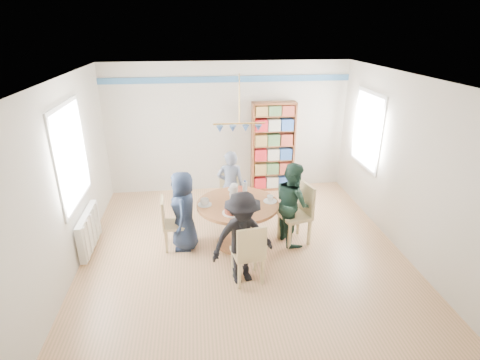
{
  "coord_description": "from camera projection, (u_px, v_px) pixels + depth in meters",
  "views": [
    {
      "loc": [
        -0.66,
        -5.09,
        3.37
      ],
      "look_at": [
        0.0,
        0.4,
        1.05
      ],
      "focal_mm": 28.0,
      "sensor_mm": 36.0,
      "label": 1
    }
  ],
  "objects": [
    {
      "name": "chair_left",
      "position": [
        170.0,
        221.0,
        5.92
      ],
      "size": [
        0.41,
        0.41,
        0.87
      ],
      "color": "#D1B880",
      "rests_on": "ground"
    },
    {
      "name": "tableware",
      "position": [
        236.0,
        198.0,
        5.9
      ],
      "size": [
        1.26,
        1.26,
        0.33
      ],
      "color": "white",
      "rests_on": "dining_table"
    },
    {
      "name": "person_left",
      "position": [
        184.0,
        211.0,
        5.87
      ],
      "size": [
        0.42,
        0.64,
        1.3
      ],
      "primitive_type": "imported",
      "rotation": [
        0.0,
        0.0,
        -1.58
      ],
      "color": "#192338",
      "rests_on": "ground"
    },
    {
      "name": "person_far",
      "position": [
        231.0,
        186.0,
        6.73
      ],
      "size": [
        0.53,
        0.39,
        1.33
      ],
      "primitive_type": "imported",
      "rotation": [
        0.0,
        0.0,
        3.0
      ],
      "color": "gray",
      "rests_on": "ground"
    },
    {
      "name": "person_near",
      "position": [
        242.0,
        238.0,
        5.07
      ],
      "size": [
        0.97,
        0.71,
        1.36
      ],
      "primitive_type": "imported",
      "rotation": [
        0.0,
        0.0,
        0.25
      ],
      "color": "black",
      "rests_on": "ground"
    },
    {
      "name": "ground",
      "position": [
        243.0,
        249.0,
        6.04
      ],
      "size": [
        5.0,
        5.0,
        0.0
      ],
      "primitive_type": "plane",
      "color": "tan"
    },
    {
      "name": "chair_right",
      "position": [
        300.0,
        211.0,
        6.08
      ],
      "size": [
        0.55,
        0.55,
        1.01
      ],
      "color": "#D1B880",
      "rests_on": "ground"
    },
    {
      "name": "room_shell",
      "position": [
        221.0,
        136.0,
        6.16
      ],
      "size": [
        5.0,
        5.0,
        5.0
      ],
      "color": "white",
      "rests_on": "ground"
    },
    {
      "name": "chair_far",
      "position": [
        231.0,
        191.0,
        6.94
      ],
      "size": [
        0.44,
        0.44,
        0.91
      ],
      "color": "#D1B880",
      "rests_on": "ground"
    },
    {
      "name": "radiator",
      "position": [
        89.0,
        230.0,
        5.91
      ],
      "size": [
        0.12,
        1.0,
        0.6
      ],
      "color": "silver",
      "rests_on": "ground"
    },
    {
      "name": "bookshelf",
      "position": [
        273.0,
        148.0,
        7.92
      ],
      "size": [
        0.91,
        0.27,
        1.9
      ],
      "color": "brown",
      "rests_on": "ground"
    },
    {
      "name": "dining_table",
      "position": [
        238.0,
        214.0,
        5.98
      ],
      "size": [
        1.3,
        1.3,
        0.75
      ],
      "color": "brown",
      "rests_on": "ground"
    },
    {
      "name": "chair_near",
      "position": [
        249.0,
        252.0,
        5.08
      ],
      "size": [
        0.47,
        0.47,
        0.92
      ],
      "color": "#D1B880",
      "rests_on": "ground"
    },
    {
      "name": "person_right",
      "position": [
        292.0,
        203.0,
        6.04
      ],
      "size": [
        0.63,
        0.75,
        1.38
      ],
      "primitive_type": "imported",
      "rotation": [
        0.0,
        0.0,
        1.74
      ],
      "color": "#193328",
      "rests_on": "ground"
    }
  ]
}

